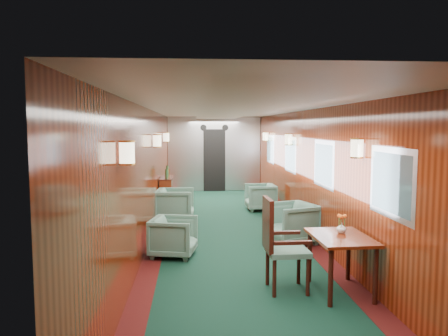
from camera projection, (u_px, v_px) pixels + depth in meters
name	position (u px, v px, depth m)	size (l,w,h in m)	color
room	(230.00, 150.00, 8.19)	(12.00, 12.10, 2.40)	black
bulkhead	(214.00, 154.00, 14.11)	(2.98, 0.17, 2.39)	silver
windows_right	(304.00, 159.00, 8.57)	(0.02, 8.60, 0.80)	#BBBCC2
wall_sconces	(228.00, 141.00, 8.74)	(2.97, 7.97, 0.25)	#FFF2C6
dining_table	(341.00, 245.00, 5.43)	(0.70, 0.98, 0.72)	maroon
side_chair	(279.00, 241.00, 5.48)	(0.55, 0.57, 1.19)	#1F493F
credenza	(167.00, 194.00, 10.58)	(0.30, 0.96, 1.14)	maroon
flower_vase	(341.00, 228.00, 5.55)	(0.13, 0.13, 0.13)	silver
armchair_left_near	(174.00, 237.00, 7.00)	(0.68, 0.70, 0.63)	#1F493F
armchair_left_far	(175.00, 205.00, 9.54)	(0.78, 0.80, 0.73)	#1F493F
armchair_right_near	(291.00, 223.00, 7.77)	(0.78, 0.80, 0.73)	#1F493F
armchair_right_far	(260.00, 197.00, 10.87)	(0.70, 0.72, 0.66)	#1F493F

